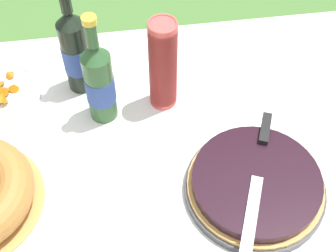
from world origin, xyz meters
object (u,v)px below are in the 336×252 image
(snack_plate_left, at_px, (1,93))
(berry_tart, at_px, (255,185))
(juice_bottle_red, at_px, (75,51))
(serving_knife, at_px, (259,166))
(cider_bottle_green, at_px, (99,82))
(cup_stack, at_px, (163,65))

(snack_plate_left, bearing_deg, berry_tart, -32.63)
(berry_tart, distance_m, juice_bottle_red, 0.57)
(berry_tart, relative_size, serving_knife, 0.92)
(berry_tart, xyz_separation_m, juice_bottle_red, (-0.39, 0.40, 0.10))
(serving_knife, bearing_deg, cider_bottle_green, -104.70)
(cup_stack, bearing_deg, serving_knife, -57.14)
(berry_tart, bearing_deg, cider_bottle_green, 139.21)
(serving_knife, xyz_separation_m, snack_plate_left, (-0.62, 0.36, -0.05))
(berry_tart, xyz_separation_m, cider_bottle_green, (-0.33, 0.29, 0.09))
(cup_stack, xyz_separation_m, cider_bottle_green, (-0.16, -0.02, -0.01))
(berry_tart, height_order, serving_knife, serving_knife)
(cup_stack, height_order, snack_plate_left, cup_stack)
(serving_knife, distance_m, juice_bottle_red, 0.55)
(serving_knife, distance_m, snack_plate_left, 0.72)
(juice_bottle_red, bearing_deg, berry_tart, -45.97)
(cup_stack, relative_size, snack_plate_left, 1.21)
(snack_plate_left, bearing_deg, cider_bottle_green, -20.40)
(cider_bottle_green, distance_m, snack_plate_left, 0.31)
(juice_bottle_red, height_order, snack_plate_left, juice_bottle_red)
(serving_knife, height_order, juice_bottle_red, juice_bottle_red)
(serving_knife, height_order, cider_bottle_green, cider_bottle_green)
(cider_bottle_green, height_order, juice_bottle_red, juice_bottle_red)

